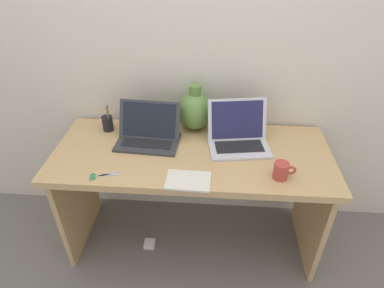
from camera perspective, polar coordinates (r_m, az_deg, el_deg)
ground_plane at (r=2.29m, az=-0.00°, el=-16.28°), size 6.00×6.00×0.00m
back_wall at (r=1.89m, az=0.82°, el=16.79°), size 4.40×0.04×2.40m
desk at (r=1.88m, az=-0.00°, el=-5.11°), size 1.53×0.63×0.73m
laptop_left at (r=1.86m, az=-7.64°, el=2.14°), size 0.36×0.25×0.22m
laptop_right at (r=1.84m, az=8.07°, el=1.78°), size 0.36×0.30×0.24m
green_vase at (r=1.94m, az=0.55°, el=5.97°), size 0.21×0.21×0.28m
notebook_stack at (r=1.59m, az=-0.70°, el=-6.45°), size 0.22×0.15×0.01m
coffee_mug at (r=1.64m, az=15.43°, el=-4.51°), size 0.11×0.07×0.09m
pen_cup at (r=2.01m, az=-14.59°, el=3.65°), size 0.06×0.06×0.17m
scissors at (r=1.68m, az=-16.12°, el=-5.40°), size 0.15×0.08×0.01m
power_brick at (r=2.26m, az=-7.47°, el=-16.99°), size 0.07×0.07×0.03m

